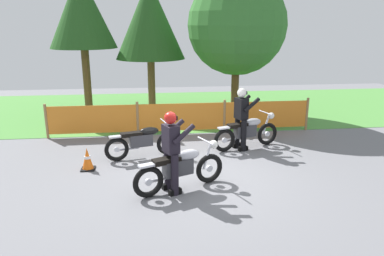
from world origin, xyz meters
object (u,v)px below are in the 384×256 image
at_px(rider_trailing, 172,149).
at_px(motorcycle_lead, 143,141).
at_px(rider_third, 242,117).
at_px(traffic_cone, 87,159).
at_px(motorcycle_trailing, 181,168).
at_px(motorcycle_third, 247,132).

bearing_deg(rider_trailing, motorcycle_lead, 82.97).
distance_m(rider_third, traffic_cone, 4.12).
xyz_separation_m(rider_third, traffic_cone, (-3.93, -1.04, -0.66)).
bearing_deg(motorcycle_trailing, traffic_cone, 124.25).
xyz_separation_m(motorcycle_third, rider_third, (-0.19, -0.06, 0.45)).
bearing_deg(rider_third, motorcycle_trailing, -146.60).
height_order(motorcycle_trailing, traffic_cone, motorcycle_trailing).
xyz_separation_m(motorcycle_trailing, rider_trailing, (-0.18, -0.08, 0.44)).
bearing_deg(motorcycle_lead, rider_trailing, -88.75).
bearing_deg(motorcycle_lead, motorcycle_trailing, -83.39).
xyz_separation_m(motorcycle_trailing, traffic_cone, (-2.09, 1.33, -0.22)).
bearing_deg(motorcycle_lead, motorcycle_third, -6.12).
bearing_deg(traffic_cone, motorcycle_third, 14.99).
height_order(motorcycle_lead, motorcycle_third, motorcycle_third).
distance_m(motorcycle_lead, motorcycle_trailing, 2.14).
relative_size(motorcycle_lead, rider_third, 1.13).
relative_size(motorcycle_third, rider_trailing, 1.16).
height_order(motorcycle_lead, traffic_cone, motorcycle_lead).
distance_m(motorcycle_lead, motorcycle_third, 2.85).
bearing_deg(rider_trailing, traffic_cone, 120.20).
bearing_deg(traffic_cone, rider_trailing, -36.43).
bearing_deg(motorcycle_third, rider_trailing, -150.05).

